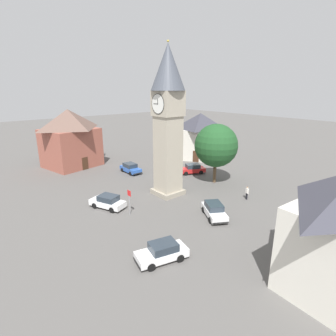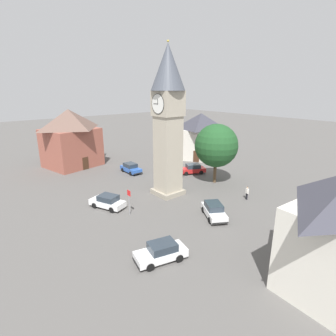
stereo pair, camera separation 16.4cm
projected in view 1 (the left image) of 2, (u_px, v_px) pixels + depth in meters
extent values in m
plane|color=#565451|center=(168.00, 194.00, 34.65)|extent=(200.00, 200.00, 0.00)
cube|color=gray|center=(168.00, 191.00, 34.56)|extent=(3.30, 3.30, 0.60)
cube|color=#ADA38E|center=(168.00, 154.00, 33.13)|extent=(2.64, 2.64, 9.33)
cube|color=#ADA38E|center=(168.00, 103.00, 31.37)|extent=(2.96, 2.96, 2.90)
cone|color=#474C56|center=(168.00, 67.00, 30.21)|extent=(3.99, 3.99, 5.13)
sphere|color=gold|center=(168.00, 41.00, 29.44)|extent=(0.24, 0.24, 0.24)
cylinder|color=white|center=(158.00, 104.00, 30.45)|extent=(2.22, 0.04, 2.22)
torus|color=black|center=(158.00, 104.00, 30.44)|extent=(2.28, 0.06, 2.28)
cube|color=black|center=(158.00, 102.00, 30.35)|extent=(0.05, 0.02, 0.62)
cube|color=black|center=(156.00, 104.00, 30.67)|extent=(0.84, 0.02, 0.04)
cylinder|color=white|center=(178.00, 103.00, 32.29)|extent=(2.22, 0.04, 2.22)
torus|color=black|center=(178.00, 103.00, 32.30)|extent=(2.28, 0.06, 2.28)
cube|color=white|center=(108.00, 203.00, 30.41)|extent=(4.44, 3.16, 0.64)
cube|color=#28333D|center=(108.00, 198.00, 30.17)|extent=(2.54, 2.25, 0.64)
cylinder|color=black|center=(95.00, 206.00, 30.35)|extent=(0.68, 0.45, 0.64)
cylinder|color=black|center=(104.00, 201.00, 31.71)|extent=(0.68, 0.45, 0.64)
cylinder|color=black|center=(112.00, 210.00, 29.27)|extent=(0.68, 0.45, 0.64)
cylinder|color=black|center=(121.00, 205.00, 30.63)|extent=(0.68, 0.45, 0.64)
cube|color=black|center=(94.00, 201.00, 31.36)|extent=(0.76, 1.58, 0.16)
cube|color=#2D5BB7|center=(131.00, 169.00, 43.02)|extent=(4.11, 1.74, 0.64)
cube|color=#28333D|center=(130.00, 165.00, 42.96)|extent=(2.11, 1.58, 0.64)
cylinder|color=black|center=(139.00, 172.00, 42.67)|extent=(0.64, 0.23, 0.64)
cylinder|color=black|center=(130.00, 174.00, 41.70)|extent=(0.64, 0.23, 0.64)
cylinder|color=black|center=(131.00, 168.00, 44.50)|extent=(0.64, 0.23, 0.64)
cylinder|color=black|center=(122.00, 170.00, 43.53)|extent=(0.64, 0.23, 0.64)
cube|color=black|center=(138.00, 173.00, 41.59)|extent=(0.13, 1.67, 0.16)
cube|color=red|center=(192.00, 170.00, 42.64)|extent=(3.33, 4.43, 0.64)
cube|color=#28333D|center=(193.00, 166.00, 42.50)|extent=(2.32, 2.57, 0.64)
cylinder|color=black|center=(186.00, 174.00, 41.70)|extent=(0.48, 0.67, 0.64)
cylinder|color=black|center=(183.00, 171.00, 43.19)|extent=(0.48, 0.67, 0.64)
cylinder|color=black|center=(201.00, 172.00, 42.25)|extent=(0.48, 0.67, 0.64)
cylinder|color=black|center=(197.00, 170.00, 43.74)|extent=(0.48, 0.67, 0.64)
cube|color=black|center=(180.00, 172.00, 42.25)|extent=(1.55, 0.84, 0.16)
cube|color=white|center=(214.00, 212.00, 28.23)|extent=(4.39, 3.57, 0.64)
cube|color=#28333D|center=(214.00, 206.00, 28.20)|extent=(2.60, 2.42, 0.64)
cylinder|color=black|center=(225.00, 219.00, 27.26)|extent=(0.66, 0.52, 0.64)
cylinder|color=black|center=(210.00, 220.00, 27.03)|extent=(0.66, 0.52, 0.64)
cylinder|color=black|center=(218.00, 209.00, 29.59)|extent=(0.66, 0.52, 0.64)
cylinder|color=black|center=(204.00, 210.00, 29.36)|extent=(0.66, 0.52, 0.64)
cube|color=black|center=(221.00, 223.00, 26.39)|extent=(0.96, 1.49, 0.16)
cube|color=white|center=(162.00, 254.00, 21.09)|extent=(2.62, 4.38, 0.64)
cube|color=#28333D|center=(163.00, 247.00, 20.98)|extent=(2.01, 2.41, 0.64)
cylinder|color=black|center=(151.00, 267.00, 19.96)|extent=(0.36, 0.67, 0.64)
cylinder|color=black|center=(143.00, 256.00, 21.34)|extent=(0.36, 0.67, 0.64)
cylinder|color=black|center=(180.00, 258.00, 21.00)|extent=(0.36, 0.67, 0.64)
cylinder|color=black|center=(171.00, 248.00, 22.38)|extent=(0.36, 0.67, 0.64)
cube|color=black|center=(138.00, 263.00, 20.30)|extent=(1.65, 0.51, 0.16)
cylinder|color=black|center=(247.00, 196.00, 32.71)|extent=(0.13, 0.13, 0.82)
cylinder|color=black|center=(246.00, 196.00, 32.87)|extent=(0.13, 0.13, 0.82)
cube|color=white|center=(247.00, 191.00, 32.59)|extent=(0.41, 0.32, 0.60)
cylinder|color=white|center=(248.00, 192.00, 32.39)|extent=(0.09, 0.09, 0.60)
cylinder|color=white|center=(246.00, 190.00, 32.81)|extent=(0.09, 0.09, 0.60)
sphere|color=beige|center=(247.00, 187.00, 32.46)|extent=(0.22, 0.22, 0.22)
sphere|color=black|center=(247.00, 187.00, 32.45)|extent=(0.20, 0.20, 0.20)
cylinder|color=brown|center=(215.00, 171.00, 38.36)|extent=(0.44, 0.44, 3.30)
sphere|color=#1E4C23|center=(216.00, 146.00, 37.28)|extent=(6.04, 6.04, 6.04)
cube|color=silver|center=(200.00, 144.00, 51.53)|extent=(9.33, 9.18, 5.67)
pyramid|color=#383842|center=(201.00, 121.00, 50.29)|extent=(9.79, 9.63, 2.92)
cube|color=#422819|center=(196.00, 156.00, 49.08)|extent=(0.98, 0.65, 2.10)
cube|color=#422819|center=(304.00, 251.00, 20.66)|extent=(0.15, 1.10, 2.10)
cube|color=#995142|center=(71.00, 148.00, 46.03)|extent=(8.79, 9.38, 6.50)
pyramid|color=brown|center=(68.00, 119.00, 44.62)|extent=(9.23, 9.85, 3.25)
cube|color=#422819|center=(85.00, 163.00, 44.54)|extent=(0.32, 1.09, 2.10)
cylinder|color=gray|center=(130.00, 205.00, 28.57)|extent=(0.07, 0.07, 2.20)
cube|color=red|center=(129.00, 193.00, 28.17)|extent=(0.60, 0.04, 0.60)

